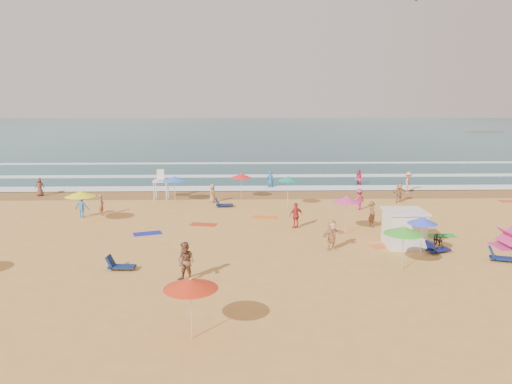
{
  "coord_description": "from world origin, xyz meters",
  "views": [
    {
      "loc": [
        -3.21,
        -29.77,
        8.5
      ],
      "look_at": [
        -2.32,
        6.0,
        1.5
      ],
      "focal_mm": 35.0,
      "sensor_mm": 36.0,
      "label": 1
    }
  ],
  "objects": [
    {
      "name": "ground",
      "position": [
        0.0,
        0.0,
        0.0
      ],
      "size": [
        220.0,
        220.0,
        0.0
      ],
      "primitive_type": "plane",
      "color": "gold",
      "rests_on": "ground"
    },
    {
      "name": "ocean",
      "position": [
        0.0,
        84.0,
        0.0
      ],
      "size": [
        220.0,
        140.0,
        0.18
      ],
      "primitive_type": "cube",
      "color": "#0C4756",
      "rests_on": "ground"
    },
    {
      "name": "wet_sand",
      "position": [
        0.0,
        12.5,
        0.01
      ],
      "size": [
        220.0,
        220.0,
        0.0
      ],
      "primitive_type": "plane",
      "color": "olive",
      "rests_on": "ground"
    },
    {
      "name": "surf_foam",
      "position": [
        0.0,
        21.32,
        0.1
      ],
      "size": [
        200.0,
        18.7,
        0.05
      ],
      "color": "white",
      "rests_on": "ground"
    },
    {
      "name": "cabana",
      "position": [
        5.86,
        -2.68,
        1.0
      ],
      "size": [
        2.0,
        2.0,
        2.0
      ],
      "primitive_type": "cube",
      "color": "silver",
      "rests_on": "ground"
    },
    {
      "name": "cabana_roof",
      "position": [
        5.86,
        -2.68,
        2.06
      ],
      "size": [
        2.2,
        2.2,
        0.12
      ],
      "primitive_type": "cube",
      "color": "silver",
      "rests_on": "cabana"
    },
    {
      "name": "bicycle",
      "position": [
        7.76,
        -2.98,
        0.47
      ],
      "size": [
        0.86,
        1.87,
        0.95
      ],
      "primitive_type": "imported",
      "rotation": [
        0.0,
        0.0,
        -0.13
      ],
      "color": "black",
      "rests_on": "ground"
    },
    {
      "name": "lifeguard_stand",
      "position": [
        -10.04,
        10.76,
        1.05
      ],
      "size": [
        1.2,
        1.2,
        2.1
      ],
      "primitive_type": null,
      "color": "white",
      "rests_on": "ground"
    },
    {
      "name": "beach_umbrellas",
      "position": [
        1.69,
        -0.01,
        2.08
      ],
      "size": [
        57.25,
        27.7,
        0.79
      ],
      "color": "red",
      "rests_on": "ground"
    },
    {
      "name": "loungers",
      "position": [
        6.05,
        -3.02,
        0.17
      ],
      "size": [
        51.25,
        15.87,
        0.34
      ],
      "color": "#102050",
      "rests_on": "ground"
    },
    {
      "name": "towels",
      "position": [
        -0.19,
        -3.21,
        0.01
      ],
      "size": [
        49.43,
        24.4,
        0.03
      ],
      "color": "#D94A1B",
      "rests_on": "ground"
    },
    {
      "name": "beachgoers",
      "position": [
        0.82,
        3.81,
        0.83
      ],
      "size": [
        38.23,
        25.61,
        2.12
      ],
      "color": "tan",
      "rests_on": "ground"
    }
  ]
}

